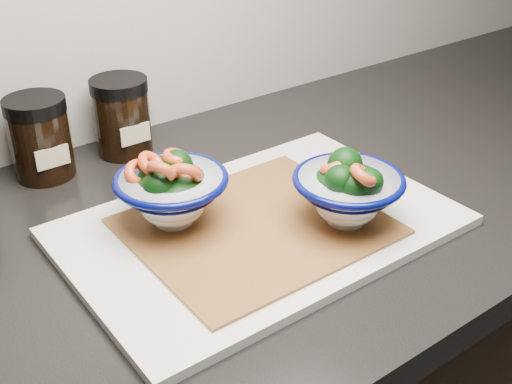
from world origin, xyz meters
TOP-DOWN VIEW (x-y plane):
  - countertop at (0.00, 1.45)m, footprint 3.50×0.60m
  - cutting_board at (0.17, 1.40)m, footprint 0.45×0.30m
  - bamboo_mat at (0.16, 1.40)m, footprint 0.28×0.24m
  - bowl_left at (0.09, 1.46)m, footprint 0.13×0.13m
  - bowl_right at (0.25, 1.34)m, footprint 0.13×0.13m
  - spice_jar_d at (0.02, 1.69)m, footprint 0.08×0.08m
  - spice_jar_e at (0.14, 1.69)m, footprint 0.08×0.08m

SIDE VIEW (x-z plane):
  - countertop at x=0.00m, z-range 0.86..0.90m
  - cutting_board at x=0.17m, z-range 0.90..0.91m
  - bamboo_mat at x=0.16m, z-range 0.91..0.92m
  - spice_jar_d at x=0.02m, z-range 0.90..1.01m
  - spice_jar_e at x=0.14m, z-range 0.90..1.01m
  - bowl_left at x=0.09m, z-range 0.91..1.01m
  - bowl_right at x=0.25m, z-range 0.91..1.01m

